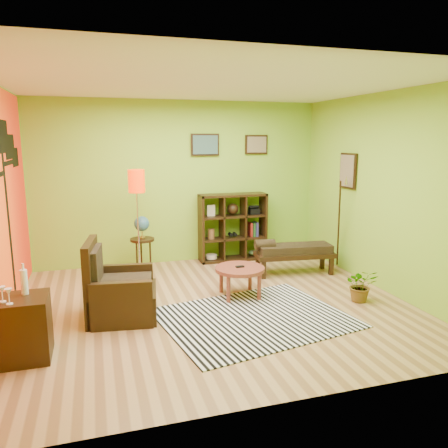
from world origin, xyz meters
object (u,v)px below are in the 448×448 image
object	(u,v)px
armchair	(118,294)
floor_lamp	(137,191)
bench	(292,251)
side_cabinet	(21,328)
cube_shelf	(233,227)
globe_table	(142,230)
coffee_table	(240,271)
potted_plant	(361,288)

from	to	relation	value
armchair	floor_lamp	world-z (taller)	floor_lamp
armchair	bench	world-z (taller)	armchair
side_cabinet	cube_shelf	size ratio (longest dim) A/B	0.79
armchair	bench	distance (m)	2.98
globe_table	cube_shelf	size ratio (longest dim) A/B	0.78
floor_lamp	bench	bearing A→B (deg)	-11.44
coffee_table	side_cabinet	distance (m)	2.83
bench	potted_plant	bearing A→B (deg)	-75.63
cube_shelf	bench	distance (m)	1.27
globe_table	side_cabinet	bearing A→B (deg)	-120.24
side_cabinet	cube_shelf	distance (m)	4.23
side_cabinet	cube_shelf	bearing A→B (deg)	42.48
globe_table	bench	world-z (taller)	globe_table
coffee_table	cube_shelf	xyz separation A→B (m)	(0.49, 1.81, 0.24)
coffee_table	cube_shelf	world-z (taller)	cube_shelf
coffee_table	globe_table	size ratio (longest dim) A/B	0.72
floor_lamp	armchair	bearing A→B (deg)	-105.50
armchair	cube_shelf	size ratio (longest dim) A/B	0.81
coffee_table	cube_shelf	bearing A→B (deg)	74.84
floor_lamp	potted_plant	world-z (taller)	floor_lamp
floor_lamp	bench	xyz separation A→B (m)	(2.39, -0.48, -1.00)
coffee_table	armchair	xyz separation A→B (m)	(-1.65, -0.26, -0.07)
coffee_table	cube_shelf	distance (m)	1.89
cube_shelf	armchair	bearing A→B (deg)	-136.02
globe_table	bench	distance (m)	2.44
armchair	side_cabinet	distance (m)	1.25
side_cabinet	bench	distance (m)	4.17
side_cabinet	floor_lamp	world-z (taller)	floor_lamp
armchair	potted_plant	world-z (taller)	armchair
armchair	cube_shelf	world-z (taller)	cube_shelf
side_cabinet	coffee_table	bearing A→B (deg)	21.72
potted_plant	floor_lamp	bearing A→B (deg)	145.71
cube_shelf	potted_plant	bearing A→B (deg)	-67.54
floor_lamp	globe_table	xyz separation A→B (m)	(0.08, 0.23, -0.66)
floor_lamp	globe_table	size ratio (longest dim) A/B	1.80
coffee_table	bench	xyz separation A→B (m)	(1.15, 0.75, 0.02)
globe_table	bench	size ratio (longest dim) A/B	0.72
bench	potted_plant	size ratio (longest dim) A/B	2.88
coffee_table	globe_table	world-z (taller)	globe_table
cube_shelf	bench	world-z (taller)	cube_shelf
armchair	potted_plant	size ratio (longest dim) A/B	2.13
side_cabinet	bench	size ratio (longest dim) A/B	0.72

